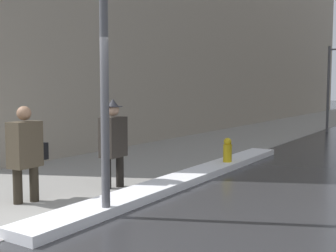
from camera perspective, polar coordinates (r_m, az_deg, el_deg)
name	(u,v)px	position (r m, az deg, el deg)	size (l,w,h in m)	color
ground_plane	(22,235)	(5.66, -19.17, -13.73)	(160.00, 160.00, 0.00)	#2D2D30
sidewalk_slab	(269,130)	(19.42, 13.53, -0.59)	(4.00, 80.00, 0.01)	gray
snow_bank_curb	(191,176)	(8.47, 3.12, -6.84)	(0.63, 8.36, 0.14)	white
pedestrian_trailing	(26,150)	(6.97, -18.72, -3.07)	(0.33, 0.72, 1.54)	#2A241B
pedestrian_nearside	(113,140)	(7.68, -7.43, -1.86)	(0.35, 0.52, 1.63)	black
fire_hydrant	(227,153)	(9.80, 8.06, -3.66)	(0.20, 0.20, 0.70)	gold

